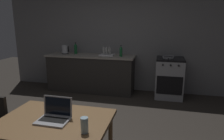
% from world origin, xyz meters
% --- Properties ---
extents(ground_plane, '(12.00, 12.00, 0.00)m').
position_xyz_m(ground_plane, '(0.00, 0.00, 0.00)').
color(ground_plane, '#2D2823').
extents(back_wall, '(6.40, 0.10, 2.57)m').
position_xyz_m(back_wall, '(0.30, 2.52, 1.28)').
color(back_wall, slate).
rests_on(back_wall, ground_plane).
extents(kitchen_counter, '(2.16, 0.64, 0.91)m').
position_xyz_m(kitchen_counter, '(-0.59, 2.17, 0.46)').
color(kitchen_counter, '#282623').
rests_on(kitchen_counter, ground_plane).
extents(stove_oven, '(0.60, 0.62, 0.91)m').
position_xyz_m(stove_oven, '(1.29, 2.17, 0.45)').
color(stove_oven, gray).
rests_on(stove_oven, ground_plane).
extents(dining_table, '(1.14, 0.84, 0.72)m').
position_xyz_m(dining_table, '(0.05, -0.79, 0.64)').
color(dining_table, brown).
rests_on(dining_table, ground_plane).
extents(laptop, '(0.32, 0.25, 0.23)m').
position_xyz_m(laptop, '(0.06, -0.79, 0.77)').
color(laptop, '#99999E').
rests_on(laptop, dining_table).
extents(electric_kettle, '(0.18, 0.16, 0.22)m').
position_xyz_m(electric_kettle, '(-1.26, 2.17, 1.02)').
color(electric_kettle, black).
rests_on(electric_kettle, kitchen_counter).
extents(bottle, '(0.07, 0.07, 0.27)m').
position_xyz_m(bottle, '(0.17, 2.12, 1.03)').
color(bottle, '#19592D').
rests_on(bottle, kitchen_counter).
extents(frying_pan, '(0.26, 0.43, 0.05)m').
position_xyz_m(frying_pan, '(1.24, 2.15, 0.93)').
color(frying_pan, gray).
rests_on(frying_pan, stove_oven).
extents(drinking_glass, '(0.07, 0.07, 0.15)m').
position_xyz_m(drinking_glass, '(0.45, -0.94, 0.79)').
color(drinking_glass, '#99B7C6').
rests_on(drinking_glass, dining_table).
extents(dish_rack, '(0.34, 0.26, 0.21)m').
position_xyz_m(dish_rack, '(-0.18, 2.17, 0.96)').
color(dish_rack, silver).
rests_on(dish_rack, kitchen_counter).
extents(bottle_b, '(0.08, 0.08, 0.28)m').
position_xyz_m(bottle_b, '(-1.01, 2.25, 1.04)').
color(bottle_b, '#19592D').
rests_on(bottle_b, kitchen_counter).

